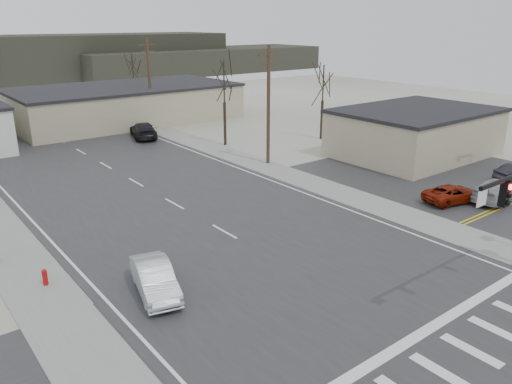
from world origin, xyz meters
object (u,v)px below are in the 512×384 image
Objects in this scene: car_far_a at (143,130)px; car_parked_red at (453,194)px; car_parked_silver at (498,190)px; sedan_crossing at (155,279)px; fire_hydrant at (45,277)px.

car_far_a is 32.20m from car_parked_red.
car_parked_red is at bearing 53.43° from car_parked_silver.
car_parked_silver reaches higher than sedan_crossing.
car_far_a is 34.60m from car_parked_silver.
car_far_a reaches higher than car_parked_silver.
sedan_crossing is 0.78× the size of car_far_a.
sedan_crossing is at bearing 76.92° from car_parked_silver.
car_parked_silver reaches higher than car_parked_red.
car_far_a is at bearing 27.93° from car_parked_red.
sedan_crossing is (3.76, -3.82, 0.32)m from fire_hydrant.
car_far_a is at bearing 12.49° from car_parked_silver.
car_far_a reaches higher than sedan_crossing.
car_far_a is 1.32× the size of car_parked_red.
car_parked_red is (7.83, -31.23, -0.23)m from car_far_a.
car_parked_silver is at bearing -14.17° from fire_hydrant.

